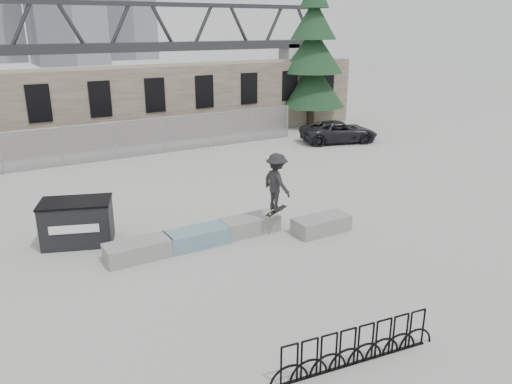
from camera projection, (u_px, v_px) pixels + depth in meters
ground at (224, 242)px, 16.51m from camera, size 120.00×120.00×0.00m
stone_wall at (96, 108)px, 29.04m from camera, size 36.00×2.58×4.50m
chainlink_fence at (116, 140)px, 26.38m from camera, size 22.06×0.06×2.02m
planter_far_left at (138, 250)px, 15.24m from camera, size 2.00×0.90×0.56m
planter_center_left at (197, 237)px, 16.17m from camera, size 2.00×0.90×0.56m
planter_center_right at (250, 224)px, 17.19m from camera, size 2.00×0.90×0.56m
planter_offset at (321, 224)px, 17.21m from camera, size 2.00×0.90×0.56m
dumpster at (77, 222)px, 16.21m from camera, size 2.55×2.04×1.46m
bike_rack at (357, 346)px, 10.43m from camera, size 4.01×0.58×0.90m
spruce_tree at (313, 56)px, 34.15m from camera, size 4.64×4.64×11.50m
truss_bridge at (99, 47)px, 64.89m from camera, size 70.00×3.00×9.80m
suv at (339, 132)px, 30.41m from camera, size 5.13×3.46×1.30m
skateboarder at (277, 182)px, 16.45m from camera, size 0.80×1.30×2.09m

